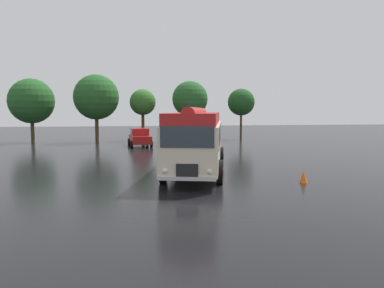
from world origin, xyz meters
name	(u,v)px	position (x,y,z in m)	size (l,w,h in m)	color
ground_plane	(182,171)	(0.00, 0.00, 0.00)	(120.00, 120.00, 0.00)	black
vintage_bus	(196,137)	(0.72, -0.38, 1.89)	(4.86, 10.38, 3.49)	beige
car_near_left	(140,137)	(-1.99, 14.90, 0.85)	(2.26, 4.34, 1.66)	maroon
car_mid_left	(172,137)	(1.04, 14.69, 0.85)	(2.27, 4.35, 1.66)	maroon
box_van	(197,131)	(3.50, 15.27, 1.36)	(2.44, 5.82, 2.50)	navy
tree_far_left	(32,101)	(-12.82, 20.85, 4.25)	(4.63, 4.63, 6.60)	#4C3823
tree_left_of_centre	(95,96)	(-6.43, 20.01, 4.77)	(4.67, 4.67, 7.03)	#4C3823
tree_centre	(143,102)	(-1.47, 21.07, 4.20)	(2.82, 2.82, 5.63)	#4C3823
tree_right_of_centre	(190,99)	(3.54, 19.92, 4.57)	(3.83, 3.83, 6.47)	#4C3823
tree_far_right	(242,103)	(9.83, 21.63, 4.20)	(3.10, 3.08, 5.81)	#4C3823
traffic_cone	(304,177)	(5.13, -4.04, 0.28)	(0.36, 0.36, 0.55)	orange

